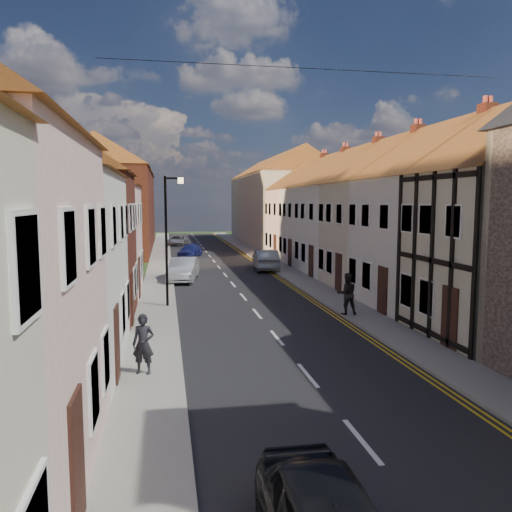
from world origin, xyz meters
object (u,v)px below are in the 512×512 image
car_far (190,251)px  pedestrian_left (143,344)px  car_mid_b (266,260)px  lamppost (168,233)px  pedestrian_right (347,294)px  car_distant (177,240)px  car_mid (183,269)px

car_far → pedestrian_left: size_ratio=2.26×
pedestrian_left → car_mid_b: (7.80, 21.31, -0.22)m
car_far → car_mid_b: car_mid_b is taller
lamppost → car_mid_b: 14.18m
pedestrian_left → car_mid_b: size_ratio=0.37×
lamppost → pedestrian_right: bearing=-23.3°
car_distant → car_mid: bearing=-78.8°
lamppost → car_mid_b: size_ratio=1.32×
car_distant → car_mid_b: bearing=-63.4°
car_far → car_distant: bearing=111.6°
car_mid → pedestrian_right: size_ratio=2.47×
car_far → pedestrian_left: (-2.81, -30.84, 0.41)m
car_mid → pedestrian_right: bearing=-50.1°
car_distant → lamppost: bearing=-80.2°
lamppost → car_distant: bearing=88.0°
lamppost → pedestrian_right: size_ratio=3.33×
car_mid → lamppost: bearing=-87.1°
pedestrian_right → car_mid_b: 15.24m
car_mid → pedestrian_right: 13.03m
car_mid → car_mid_b: size_ratio=0.98×
lamppost → car_mid: (0.94, 8.01, -2.80)m
lamppost → pedestrian_left: bearing=-94.8°
car_far → car_distant: 12.53m
car_far → car_distant: car_distant is taller
lamppost → car_mid: lamppost is taller
lamppost → car_mid: size_ratio=1.35×
pedestrian_right → car_mid_b: (-0.50, 15.23, -0.27)m
car_mid → pedestrian_left: size_ratio=2.61×
car_far → car_mid_b: bearing=-44.6°
car_distant → pedestrian_right: bearing=-68.6°
pedestrian_right → lamppost: bearing=-16.7°
pedestrian_left → pedestrian_right: (8.30, 6.07, 0.05)m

